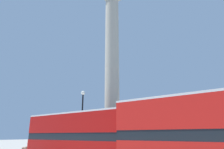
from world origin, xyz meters
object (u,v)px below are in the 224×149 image
object	(u,v)px
monument_column	(112,86)
bus_b	(79,137)
equestrian_statue	(216,144)
street_lamp	(82,123)

from	to	relation	value
monument_column	bus_b	world-z (taller)	monument_column
equestrian_statue	monument_column	bearing A→B (deg)	-162.02
equestrian_statue	street_lamp	size ratio (longest dim) A/B	0.87
monument_column	bus_b	distance (m)	7.71
monument_column	equestrian_statue	xyz separation A→B (m)	(8.80, 5.14, -6.00)
monument_column	bus_b	bearing A→B (deg)	-82.18
monument_column	equestrian_statue	bearing A→B (deg)	30.31
bus_b	equestrian_statue	xyz separation A→B (m)	(8.04, 10.67, -0.67)
bus_b	street_lamp	xyz separation A→B (m)	(-1.64, 1.91, 1.22)
bus_b	equestrian_statue	distance (m)	13.37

